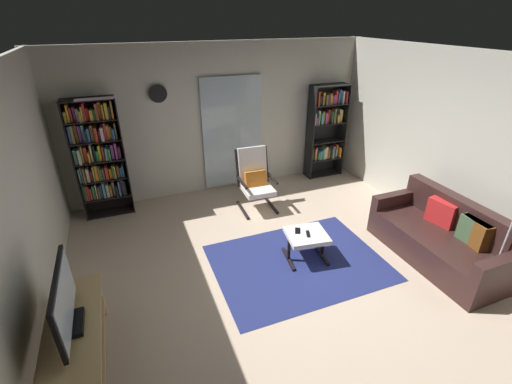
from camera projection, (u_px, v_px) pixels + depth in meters
ground_plane at (289, 280)px, 4.41m from camera, size 7.02×7.02×0.00m
wall_back at (220, 120)px, 6.22m from camera, size 5.60×0.06×2.60m
wall_left at (7, 240)px, 2.94m from camera, size 0.06×6.00×2.60m
wall_right at (474, 155)px, 4.70m from camera, size 0.06×6.00×2.60m
glass_door_panel at (233, 133)px, 6.35m from camera, size 1.10×0.01×2.00m
area_rug at (298, 262)px, 4.71m from camera, size 2.23×1.66×0.01m
tv_stand at (77, 340)px, 3.18m from camera, size 0.47×1.34×0.53m
television at (65, 303)px, 2.97m from camera, size 0.20×0.91×0.57m
bookshelf_near_tv at (98, 155)px, 5.44m from camera, size 0.75×0.30×1.90m
bookshelf_near_sofa at (325, 128)px, 6.86m from camera, size 0.74×0.30×1.82m
leather_sofa at (442, 238)px, 4.68m from camera, size 0.82×1.82×0.82m
lounge_armchair at (255, 178)px, 5.86m from camera, size 0.58×0.67×1.02m
ottoman at (306, 238)px, 4.66m from camera, size 0.58×0.55×0.40m
tv_remote at (308, 234)px, 4.60m from camera, size 0.09×0.15×0.02m
cell_phone at (298, 231)px, 4.67m from camera, size 0.13×0.16×0.01m
wall_clock at (158, 94)px, 5.57m from camera, size 0.29×0.03×0.29m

